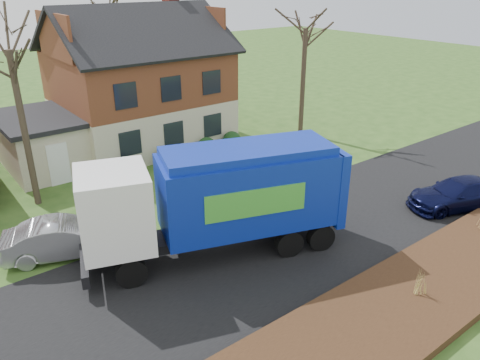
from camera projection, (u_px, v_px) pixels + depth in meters
ground at (267, 247)px, 17.85m from camera, size 120.00×120.00×0.00m
road at (267, 247)px, 17.85m from camera, size 80.00×7.00×0.02m
mulch_verge at (382, 318)px, 13.95m from camera, size 80.00×3.50×0.30m
main_house at (132, 78)px, 27.13m from camera, size 12.95×8.95×9.26m
garbage_truck at (221, 195)px, 16.66m from camera, size 9.76×5.43×4.05m
silver_sedan at (64, 238)px, 17.11m from camera, size 4.54×2.87×1.41m
navy_wagon at (458, 194)px, 20.68m from camera, size 4.90×3.45×1.32m
tree_front_west at (3, 23)px, 18.15m from camera, size 3.19×3.19×9.47m
tree_front_east at (307, 9)px, 27.55m from camera, size 3.40×3.40×9.44m
grass_clump_mid at (420, 283)px, 14.61m from camera, size 0.30×0.25×0.85m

